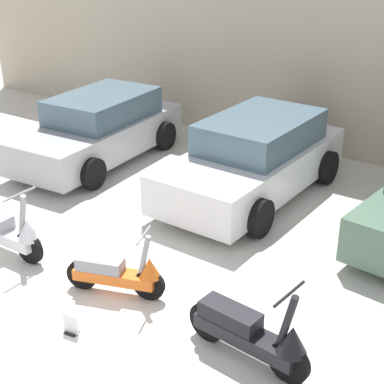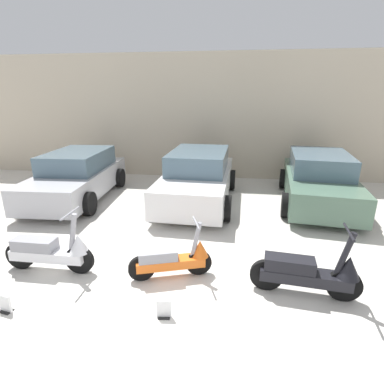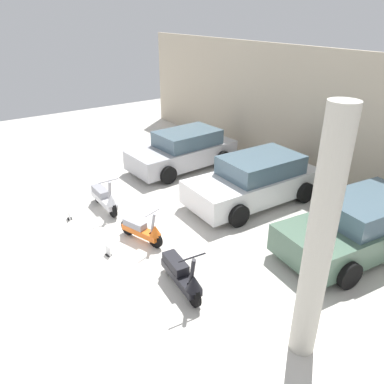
{
  "view_description": "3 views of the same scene",
  "coord_description": "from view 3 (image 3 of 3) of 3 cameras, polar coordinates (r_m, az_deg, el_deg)",
  "views": [
    {
      "loc": [
        4.31,
        -3.78,
        4.45
      ],
      "look_at": [
        0.04,
        2.68,
        0.88
      ],
      "focal_mm": 55.0,
      "sensor_mm": 36.0,
      "label": 1
    },
    {
      "loc": [
        0.81,
        -3.08,
        2.84
      ],
      "look_at": [
        0.02,
        2.81,
        0.9
      ],
      "focal_mm": 28.0,
      "sensor_mm": 36.0,
      "label": 2
    },
    {
      "loc": [
        7.03,
        -2.4,
        5.18
      ],
      "look_at": [
        -0.01,
        2.54,
        0.97
      ],
      "focal_mm": 35.0,
      "sensor_mm": 36.0,
      "label": 3
    }
  ],
  "objects": [
    {
      "name": "support_column_side",
      "position": [
        5.81,
        18.81,
        -7.55
      ],
      "size": [
        0.42,
        0.42,
        4.18
      ],
      "primitive_type": "cylinder",
      "color": "beige",
      "rests_on": "ground_plane"
    },
    {
      "name": "car_rear_left",
      "position": [
        13.47,
        -1.28,
        6.38
      ],
      "size": [
        2.03,
        3.96,
        1.32
      ],
      "rotation": [
        0.0,
        0.0,
        -1.52
      ],
      "color": "#B7B7BC",
      "rests_on": "ground_plane"
    },
    {
      "name": "scooter_front_center",
      "position": [
        7.67,
        -1.51,
        -12.52
      ],
      "size": [
        1.57,
        0.56,
        1.1
      ],
      "rotation": [
        0.0,
        0.0,
        -0.11
      ],
      "color": "black",
      "rests_on": "ground_plane"
    },
    {
      "name": "placard_near_left_scooter",
      "position": [
        10.77,
        -18.2,
        -3.39
      ],
      "size": [
        0.2,
        0.15,
        0.26
      ],
      "rotation": [
        0.0,
        0.0,
        -0.2
      ],
      "color": "black",
      "rests_on": "ground_plane"
    },
    {
      "name": "ground_plane",
      "position": [
        9.06,
        -13.41,
        -9.6
      ],
      "size": [
        28.0,
        28.0,
        0.0
      ],
      "primitive_type": "plane",
      "color": "silver"
    },
    {
      "name": "scooter_front_right",
      "position": [
        9.25,
        -7.54,
        -5.72
      ],
      "size": [
        1.31,
        0.66,
        0.94
      ],
      "rotation": [
        0.0,
        0.0,
        0.32
      ],
      "color": "black",
      "rests_on": "ground_plane"
    },
    {
      "name": "scooter_front_left",
      "position": [
        10.84,
        -13.12,
        -0.89
      ],
      "size": [
        1.55,
        0.56,
        1.08
      ],
      "rotation": [
        0.0,
        0.0,
        0.0
      ],
      "color": "black",
      "rests_on": "ground_plane"
    },
    {
      "name": "wall_back",
      "position": [
        12.5,
        19.2,
        10.38
      ],
      "size": [
        19.6,
        0.12,
        4.18
      ],
      "primitive_type": "cube",
      "color": "beige",
      "rests_on": "ground_plane"
    },
    {
      "name": "car_rear_center",
      "position": [
        11.12,
        9.58,
        1.75
      ],
      "size": [
        2.09,
        4.12,
        1.38
      ],
      "rotation": [
        0.0,
        0.0,
        -1.61
      ],
      "color": "white",
      "rests_on": "ground_plane"
    },
    {
      "name": "placard_near_right_scooter",
      "position": [
        9.03,
        -12.68,
        -8.75
      ],
      "size": [
        0.2,
        0.14,
        0.26
      ],
      "rotation": [
        0.0,
        0.0,
        0.11
      ],
      "color": "black",
      "rests_on": "ground_plane"
    },
    {
      "name": "car_rear_right",
      "position": [
        9.58,
        24.33,
        -4.69
      ],
      "size": [
        2.28,
        4.14,
        1.35
      ],
      "rotation": [
        0.0,
        0.0,
        -1.69
      ],
      "color": "#51705B",
      "rests_on": "ground_plane"
    }
  ]
}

